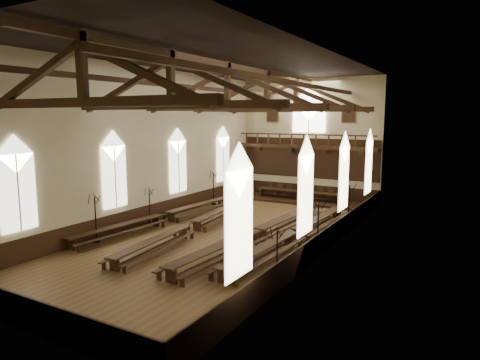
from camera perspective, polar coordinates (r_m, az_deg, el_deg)
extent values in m
plane|color=brown|center=(25.33, -1.61, -7.33)|extent=(26.00, 26.00, 0.00)
plane|color=beige|center=(36.17, 9.15, 5.36)|extent=(12.00, 0.00, 12.00)
plane|color=beige|center=(15.00, -28.39, 0.18)|extent=(12.00, 0.00, 12.00)
plane|color=beige|center=(28.03, -12.23, 4.40)|extent=(0.00, 26.00, 26.00)
plane|color=beige|center=(21.95, 11.88, 3.33)|extent=(0.00, 26.00, 26.00)
plane|color=black|center=(24.57, -1.71, 15.72)|extent=(26.00, 26.00, 0.00)
cube|color=black|center=(36.62, 8.97, -1.53)|extent=(11.90, 0.08, 1.20)
cube|color=black|center=(16.18, -27.13, -15.41)|extent=(11.90, 0.08, 1.20)
cube|color=black|center=(28.64, -11.89, -4.42)|extent=(0.08, 25.90, 1.20)
cube|color=black|center=(22.76, 11.45, -7.76)|extent=(0.08, 25.90, 1.20)
cube|color=white|center=(22.28, -27.49, -1.52)|extent=(0.05, 1.80, 3.60)
cube|color=white|center=(22.07, -27.81, 3.08)|extent=(0.05, 1.80, 1.80)
cylinder|color=beige|center=(22.25, -27.44, -1.53)|extent=(0.08, 0.08, 3.60)
cube|color=white|center=(25.97, -16.36, 0.39)|extent=(0.05, 1.80, 3.60)
cube|color=white|center=(25.79, -16.53, 4.35)|extent=(0.05, 1.80, 1.80)
cylinder|color=beige|center=(25.94, -16.30, 0.38)|extent=(0.08, 0.08, 3.60)
cube|color=white|center=(30.40, -8.23, 1.78)|extent=(0.05, 1.80, 3.60)
cube|color=white|center=(30.25, -8.30, 5.17)|extent=(0.05, 1.80, 1.80)
cylinder|color=beige|center=(30.38, -8.17, 1.78)|extent=(0.08, 0.08, 3.60)
cube|color=white|center=(35.30, -2.24, 2.78)|extent=(0.05, 1.80, 3.60)
cube|color=white|center=(35.17, -2.26, 5.70)|extent=(0.05, 1.80, 1.80)
cylinder|color=beige|center=(35.28, -2.19, 2.78)|extent=(0.08, 0.08, 3.60)
cube|color=white|center=(14.06, -0.11, -5.93)|extent=(0.05, 1.80, 3.60)
cube|color=white|center=(13.73, -0.11, 1.36)|extent=(0.05, 1.80, 1.80)
cylinder|color=beige|center=(14.08, -0.25, -5.91)|extent=(0.08, 0.08, 3.60)
cube|color=white|center=(19.38, 8.73, -2.02)|extent=(0.05, 1.80, 3.60)
cube|color=white|center=(19.14, 8.85, 3.28)|extent=(0.05, 1.80, 1.80)
cylinder|color=beige|center=(19.40, 8.62, -2.01)|extent=(0.08, 0.08, 3.60)
cube|color=white|center=(25.01, 13.66, 0.19)|extent=(0.05, 1.80, 3.60)
cube|color=white|center=(24.82, 13.81, 4.31)|extent=(0.05, 1.80, 1.80)
cylinder|color=beige|center=(25.02, 13.57, 0.20)|extent=(0.08, 0.08, 3.60)
cube|color=white|center=(30.78, 16.76, 1.59)|extent=(0.05, 1.80, 3.60)
cube|color=white|center=(30.63, 16.91, 4.93)|extent=(0.05, 1.80, 1.80)
cylinder|color=beige|center=(30.79, 16.69, 1.59)|extent=(0.08, 0.08, 3.60)
cube|color=white|center=(36.02, 9.16, 8.21)|extent=(2.80, 0.05, 2.40)
cube|color=white|center=(36.04, 9.21, 10.12)|extent=(2.80, 0.05, 2.80)
cylinder|color=beige|center=(35.98, 9.14, 8.21)|extent=(0.10, 0.10, 2.40)
cube|color=#3E2813|center=(35.60, 8.76, 4.35)|extent=(11.80, 1.20, 0.20)
cube|color=black|center=(36.22, 9.06, 2.91)|extent=(11.80, 0.10, 3.30)
cube|color=#3E2813|center=(35.03, 8.48, 6.02)|extent=(11.60, 0.12, 0.10)
cube|color=#3E2813|center=(35.08, 8.45, 4.55)|extent=(11.60, 0.12, 0.10)
cube|color=#3E2813|center=(37.81, 2.57, 4.30)|extent=(0.35, 0.40, 0.50)
cube|color=#3E2813|center=(36.54, 6.77, 4.10)|extent=(0.35, 0.40, 0.50)
cube|color=#3E2813|center=(35.49, 11.25, 3.87)|extent=(0.35, 0.40, 0.50)
cube|color=#3E2813|center=(34.66, 15.96, 3.60)|extent=(0.35, 0.40, 0.50)
cube|color=brown|center=(37.32, 4.37, 8.76)|extent=(1.15, 0.06, 1.45)
cube|color=black|center=(37.28, 4.35, 8.76)|extent=(0.95, 0.04, 1.25)
cube|color=brown|center=(35.01, 14.30, 8.55)|extent=(1.15, 0.06, 1.45)
cube|color=black|center=(34.97, 14.28, 8.55)|extent=(0.95, 0.04, 1.25)
cube|color=#3E2813|center=(16.66, -20.12, 9.69)|extent=(11.70, 0.35, 0.35)
cube|color=#3E2813|center=(16.75, -20.35, 14.13)|extent=(0.30, 0.30, 2.40)
cube|color=#3E2813|center=(18.99, -26.02, 11.87)|extent=(5.44, 0.26, 2.40)
cube|color=#3E2813|center=(14.65, -12.77, 13.76)|extent=(5.44, 0.26, 2.40)
cube|color=#3E2813|center=(20.27, -9.15, 9.79)|extent=(11.70, 0.35, 0.35)
cube|color=#3E2813|center=(20.34, -9.24, 13.45)|extent=(0.30, 0.30, 2.40)
cube|color=#3E2813|center=(22.22, -15.14, 11.80)|extent=(5.44, 0.26, 2.40)
cube|color=#3E2813|center=(18.65, -2.12, 12.78)|extent=(5.44, 0.26, 2.40)
cube|color=#3E2813|center=(24.38, -1.68, 9.65)|extent=(11.70, 0.35, 0.35)
cube|color=#3E2813|center=(24.44, -1.69, 12.70)|extent=(0.30, 0.30, 2.40)
cube|color=#3E2813|center=(26.02, -7.23, 11.50)|extent=(5.44, 0.26, 2.40)
cube|color=#3E2813|center=(23.05, 4.58, 11.94)|extent=(5.44, 0.26, 2.40)
cube|color=#3E2813|center=(28.76, 3.57, 9.46)|extent=(11.70, 0.35, 0.35)
cube|color=#3E2813|center=(28.82, 3.60, 12.04)|extent=(0.30, 0.30, 2.40)
cube|color=#3E2813|center=(30.17, -1.42, 11.14)|extent=(5.44, 0.26, 2.40)
cube|color=#3E2813|center=(27.65, 9.06, 11.28)|extent=(5.44, 0.26, 2.40)
cube|color=#3E2813|center=(33.33, 7.41, 9.27)|extent=(11.70, 0.35, 0.35)
cube|color=#3E2813|center=(33.37, 7.45, 11.50)|extent=(0.30, 0.30, 2.40)
cube|color=#3E2813|center=(34.55, 2.94, 10.79)|extent=(5.44, 0.26, 2.40)
cube|color=#3E2813|center=(32.37, 12.25, 10.77)|extent=(5.44, 0.26, 2.40)
cube|color=#3E2813|center=(26.33, -8.10, 12.32)|extent=(0.25, 25.70, 0.25)
cube|color=#3E2813|center=(22.88, 5.70, 12.95)|extent=(0.25, 25.70, 0.25)
cube|color=#3E2813|center=(24.53, -1.70, 15.03)|extent=(0.30, 25.70, 0.30)
cube|color=#3E2813|center=(25.48, -15.46, -5.97)|extent=(1.20, 6.69, 0.08)
cube|color=#3E2813|center=(23.65, -20.61, -8.24)|extent=(0.57, 0.12, 0.64)
cube|color=#3E2813|center=(27.69, -11.03, -5.43)|extent=(0.57, 0.12, 0.64)
cube|color=#3E2813|center=(25.59, -15.42, -6.92)|extent=(0.55, 5.89, 0.08)
cube|color=#3E2813|center=(25.99, -16.29, -6.35)|extent=(0.81, 6.66, 0.06)
cube|color=#3E2813|center=(24.12, -21.50, -8.29)|extent=(0.22, 0.08, 0.37)
cube|color=#3E2813|center=(28.17, -11.81, -5.49)|extent=(0.22, 0.08, 0.37)
cube|color=#3E2813|center=(25.12, -14.56, -6.80)|extent=(0.81, 6.66, 0.06)
cube|color=#3E2813|center=(23.19, -19.84, -8.87)|extent=(0.22, 0.08, 0.37)
cube|color=#3E2813|center=(27.35, -10.08, -5.87)|extent=(0.22, 0.08, 0.37)
cube|color=#3E2813|center=(30.99, -5.74, -3.15)|extent=(1.20, 6.69, 0.08)
cube|color=#3E2813|center=(28.74, -9.20, -4.87)|extent=(0.57, 0.12, 0.64)
cube|color=#3E2813|center=(33.50, -2.77, -2.86)|extent=(0.57, 0.12, 0.64)
cube|color=#3E2813|center=(31.08, -5.73, -3.94)|extent=(0.55, 5.89, 0.08)
cube|color=#3E2813|center=(31.42, -6.56, -3.52)|extent=(0.81, 6.66, 0.06)
cube|color=#3E2813|center=(29.13, -10.10, -4.98)|extent=(0.22, 0.08, 0.37)
cube|color=#3E2813|center=(33.91, -3.52, -2.96)|extent=(0.22, 0.08, 0.37)
cube|color=#3E2813|center=(30.68, -4.89, -3.79)|extent=(0.81, 6.66, 0.06)
cube|color=#3E2813|center=(28.34, -8.39, -5.32)|extent=(0.22, 0.08, 0.37)
cube|color=#3E2813|center=(33.22, -1.91, -3.19)|extent=(0.22, 0.08, 0.37)
cube|color=#3E2813|center=(22.67, -12.34, -7.71)|extent=(1.29, 6.51, 0.07)
cube|color=#3E2813|center=(20.81, -17.75, -10.41)|extent=(0.55, 0.13, 0.62)
cube|color=#3E2813|center=(24.91, -7.81, -6.94)|extent=(0.55, 0.13, 0.62)
cube|color=#3E2813|center=(22.79, -12.30, -8.74)|extent=(0.65, 5.71, 0.07)
cube|color=#3E2813|center=(23.07, -13.48, -8.15)|extent=(0.91, 6.47, 0.06)
cube|color=#3E2813|center=(21.19, -19.01, -10.49)|extent=(0.21, 0.09, 0.36)
cube|color=#3E2813|center=(25.28, -8.85, -7.04)|extent=(0.21, 0.09, 0.36)
cube|color=#3E2813|center=(22.42, -11.12, -8.57)|extent=(0.91, 6.47, 0.06)
cube|color=#3E2813|center=(20.46, -16.61, -11.06)|extent=(0.21, 0.09, 0.36)
cube|color=#3E2813|center=(24.69, -6.59, -7.37)|extent=(0.21, 0.09, 0.36)
cube|color=#3E2813|center=(28.40, -2.31, -4.23)|extent=(1.29, 6.51, 0.07)
cube|color=#3E2813|center=(26.13, -5.70, -6.17)|extent=(0.55, 0.13, 0.62)
cube|color=#3E2813|center=(30.93, 0.56, -3.82)|extent=(0.55, 0.13, 0.62)
cube|color=#3E2813|center=(28.50, -2.30, -5.06)|extent=(0.65, 5.71, 0.07)
cube|color=#3E2813|center=(28.72, -3.33, -4.64)|extent=(0.91, 6.47, 0.06)
cube|color=#3E2813|center=(26.41, -6.84, -6.32)|extent=(0.21, 0.09, 0.36)
cube|color=#3E2813|center=(31.22, -0.37, -3.95)|extent=(0.21, 0.09, 0.36)
cube|color=#3E2813|center=(28.22, -1.25, -4.86)|extent=(0.91, 6.47, 0.06)
cube|color=#3E2813|center=(25.86, -4.64, -6.61)|extent=(0.21, 0.09, 0.36)
cube|color=#3E2813|center=(30.78, 1.58, -4.13)|extent=(0.21, 0.09, 0.36)
cube|color=#3E2813|center=(20.57, -2.44, -8.97)|extent=(1.17, 7.25, 0.08)
cube|color=#3E2813|center=(18.18, -8.01, -12.73)|extent=(0.62, 0.12, 0.69)
cube|color=#3E2813|center=(23.38, 1.84, -7.80)|extent=(0.62, 0.12, 0.69)
cube|color=#3E2813|center=(20.72, -2.43, -10.23)|extent=(0.48, 6.39, 0.08)
cube|color=#3E2813|center=(21.03, -3.87, -9.45)|extent=(0.74, 7.23, 0.06)
cube|color=#3E2813|center=(18.60, -9.62, -12.75)|extent=(0.24, 0.09, 0.40)
cube|color=#3E2813|center=(23.79, 0.57, -7.87)|extent=(0.24, 0.09, 0.40)
cube|color=#3E2813|center=(20.31, -0.94, -10.08)|extent=(0.74, 7.23, 0.06)
cube|color=#3E2813|center=(17.81, -6.51, -13.67)|extent=(0.24, 0.09, 0.40)
cube|color=#3E2813|center=(23.15, 3.26, -8.35)|extent=(0.24, 0.09, 0.40)
cube|color=#3E2813|center=(26.90, 5.99, -4.82)|extent=(1.17, 7.25, 0.08)
cube|color=#3E2813|center=(24.15, 2.84, -7.28)|extent=(0.62, 0.12, 0.69)
cube|color=#3E2813|center=(29.92, 8.49, -4.27)|extent=(0.62, 0.12, 0.69)
cube|color=#3E2813|center=(27.02, 5.97, -5.80)|extent=(0.48, 6.39, 0.08)
cube|color=#3E2813|center=(27.26, 4.78, -5.27)|extent=(0.74, 7.23, 0.06)
cube|color=#3E2813|center=(24.46, 1.48, -7.42)|extent=(0.24, 0.09, 0.40)
cube|color=#3E2813|center=(30.27, 7.41, -4.38)|extent=(0.24, 0.09, 0.40)
cube|color=#3E2813|center=(26.70, 7.20, -5.61)|extent=(0.74, 7.23, 0.06)
cube|color=#3E2813|center=(23.84, 4.12, -7.86)|extent=(0.24, 0.09, 0.40)
cube|color=#3E2813|center=(29.75, 9.64, -4.66)|extent=(0.24, 0.09, 0.40)
cube|color=#3E2813|center=(20.49, 3.25, -9.14)|extent=(1.01, 6.94, 0.08)
cube|color=#3E2813|center=(18.04, -1.29, -12.88)|extent=(0.59, 0.11, 0.66)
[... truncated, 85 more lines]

